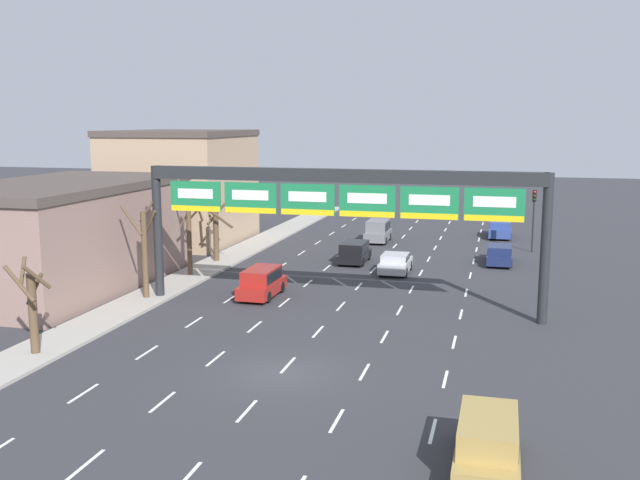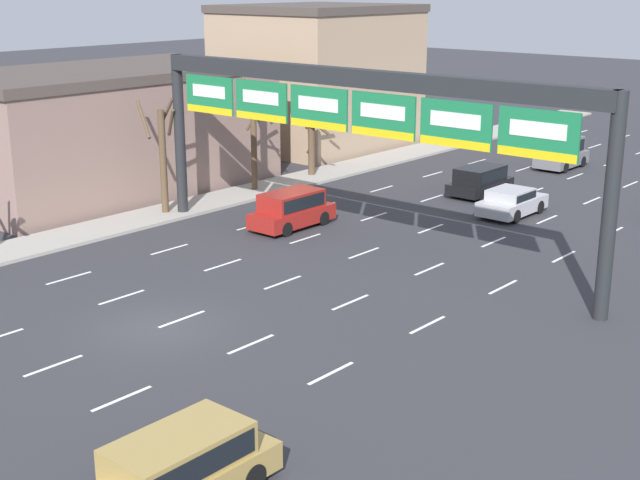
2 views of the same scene
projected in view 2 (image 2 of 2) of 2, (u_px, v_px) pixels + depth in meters
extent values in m
plane|color=#333338|center=(159.00, 328.00, 29.40)|extent=(220.00, 220.00, 0.00)
cube|color=white|center=(69.00, 278.00, 34.26)|extent=(0.12, 2.00, 0.01)
cube|color=white|center=(170.00, 249.00, 37.90)|extent=(0.12, 2.00, 0.01)
cube|color=white|center=(253.00, 226.00, 41.53)|extent=(0.12, 2.00, 0.01)
cube|color=white|center=(322.00, 206.00, 45.16)|extent=(0.12, 2.00, 0.01)
cube|color=white|center=(382.00, 189.00, 48.80)|extent=(0.12, 2.00, 0.01)
cube|color=white|center=(433.00, 174.00, 52.43)|extent=(0.12, 2.00, 0.01)
cube|color=white|center=(477.00, 162.00, 56.06)|extent=(0.12, 2.00, 0.01)
cube|color=white|center=(516.00, 151.00, 59.70)|extent=(0.12, 2.00, 0.01)
cube|color=white|center=(551.00, 141.00, 63.33)|extent=(0.12, 2.00, 0.01)
cube|color=white|center=(582.00, 132.00, 66.97)|extent=(0.12, 2.00, 0.01)
cube|color=white|center=(122.00, 297.00, 32.20)|extent=(0.12, 2.00, 0.01)
cube|color=white|center=(223.00, 265.00, 35.83)|extent=(0.12, 2.00, 0.01)
cube|color=white|center=(305.00, 239.00, 39.46)|extent=(0.12, 2.00, 0.01)
cube|color=white|center=(374.00, 217.00, 43.10)|extent=(0.12, 2.00, 0.01)
cube|color=white|center=(432.00, 198.00, 46.73)|extent=(0.12, 2.00, 0.01)
cube|color=white|center=(481.00, 182.00, 50.36)|extent=(0.12, 2.00, 0.01)
cube|color=white|center=(524.00, 169.00, 54.00)|extent=(0.12, 2.00, 0.01)
cube|color=white|center=(562.00, 157.00, 57.63)|extent=(0.12, 2.00, 0.01)
cube|color=white|center=(595.00, 146.00, 61.26)|extent=(0.12, 2.00, 0.01)
cube|color=white|center=(624.00, 137.00, 64.90)|extent=(0.12, 2.00, 0.01)
cube|color=white|center=(54.00, 366.00, 26.49)|extent=(0.12, 2.00, 0.01)
cube|color=white|center=(182.00, 319.00, 30.13)|extent=(0.12, 2.00, 0.01)
cube|color=white|center=(283.00, 282.00, 33.76)|extent=(0.12, 2.00, 0.01)
cube|color=white|center=(364.00, 253.00, 37.40)|extent=(0.12, 2.00, 0.01)
cube|color=white|center=(431.00, 229.00, 41.03)|extent=(0.12, 2.00, 0.01)
cube|color=white|center=(487.00, 208.00, 44.66)|extent=(0.12, 2.00, 0.01)
cube|color=white|center=(534.00, 191.00, 48.30)|extent=(0.12, 2.00, 0.01)
cube|color=white|center=(575.00, 176.00, 51.93)|extent=(0.12, 2.00, 0.01)
cube|color=white|center=(611.00, 163.00, 55.56)|extent=(0.12, 2.00, 0.01)
cube|color=white|center=(122.00, 398.00, 24.43)|extent=(0.12, 2.00, 0.01)
cube|color=white|center=(251.00, 344.00, 28.06)|extent=(0.12, 2.00, 0.01)
cube|color=white|center=(350.00, 302.00, 31.69)|extent=(0.12, 2.00, 0.01)
cube|color=white|center=(429.00, 269.00, 35.33)|extent=(0.12, 2.00, 0.01)
cube|color=white|center=(494.00, 242.00, 38.96)|extent=(0.12, 2.00, 0.01)
cube|color=white|center=(547.00, 219.00, 42.60)|extent=(0.12, 2.00, 0.01)
cube|color=white|center=(592.00, 201.00, 46.23)|extent=(0.12, 2.00, 0.01)
cube|color=white|center=(630.00, 184.00, 49.86)|extent=(0.12, 2.00, 0.01)
cube|color=white|center=(203.00, 437.00, 22.36)|extent=(0.12, 2.00, 0.01)
cube|color=white|center=(331.00, 373.00, 25.99)|extent=(0.12, 2.00, 0.01)
cube|color=white|center=(428.00, 325.00, 29.63)|extent=(0.12, 2.00, 0.01)
cube|color=white|center=(503.00, 287.00, 33.26)|extent=(0.12, 2.00, 0.01)
cube|color=white|center=(564.00, 257.00, 36.89)|extent=(0.12, 2.00, 0.01)
cube|color=white|center=(613.00, 232.00, 40.53)|extent=(0.12, 2.00, 0.01)
cylinder|color=#232628|center=(180.00, 136.00, 42.51)|extent=(0.51, 0.51, 7.70)
cylinder|color=#232628|center=(610.00, 209.00, 29.10)|extent=(0.51, 0.51, 7.70)
cube|color=#232628|center=(356.00, 78.00, 34.82)|extent=(21.40, 0.60, 0.70)
cube|color=#197542|center=(210.00, 95.00, 40.02)|extent=(3.00, 0.08, 1.67)
cube|color=white|center=(209.00, 91.00, 39.94)|extent=(2.10, 0.02, 0.53)
cube|color=yellow|center=(209.00, 110.00, 40.18)|extent=(2.94, 0.02, 0.30)
cube|color=#197542|center=(261.00, 101.00, 37.98)|extent=(3.00, 0.08, 1.67)
cube|color=white|center=(260.00, 97.00, 37.91)|extent=(2.10, 0.02, 0.53)
cube|color=yellow|center=(261.00, 117.00, 38.14)|extent=(2.94, 0.02, 0.30)
cube|color=#197542|center=(319.00, 108.00, 35.95)|extent=(3.00, 0.08, 1.67)
cube|color=white|center=(318.00, 104.00, 35.88)|extent=(2.10, 0.02, 0.53)
cube|color=yellow|center=(318.00, 125.00, 36.11)|extent=(2.94, 0.02, 0.30)
cube|color=#197542|center=(383.00, 115.00, 33.92)|extent=(3.00, 0.08, 1.67)
cube|color=white|center=(382.00, 112.00, 33.84)|extent=(2.10, 0.02, 0.53)
cube|color=yellow|center=(382.00, 133.00, 34.08)|extent=(2.94, 0.02, 0.30)
cube|color=#197542|center=(456.00, 124.00, 31.88)|extent=(3.00, 0.08, 1.67)
cube|color=white|center=(455.00, 120.00, 31.81)|extent=(2.10, 0.02, 0.53)
cube|color=yellow|center=(454.00, 143.00, 32.04)|extent=(2.94, 0.02, 0.30)
cube|color=#197542|center=(538.00, 134.00, 29.85)|extent=(3.00, 0.08, 1.67)
cube|color=white|center=(538.00, 130.00, 29.77)|extent=(2.10, 0.02, 0.53)
cube|color=yellow|center=(536.00, 154.00, 30.01)|extent=(2.94, 0.02, 0.30)
cube|color=gray|center=(108.00, 134.00, 47.95)|extent=(9.44, 17.01, 6.06)
cube|color=#4C423D|center=(104.00, 73.00, 47.03)|extent=(9.63, 17.35, 0.50)
cube|color=tan|center=(318.00, 80.00, 60.42)|extent=(9.86, 11.43, 8.94)
cube|color=#4C423D|center=(318.00, 8.00, 59.09)|extent=(10.06, 11.66, 0.50)
cube|color=slate|center=(561.00, 159.00, 54.01)|extent=(1.81, 3.92, 0.74)
cube|color=slate|center=(562.00, 145.00, 53.75)|extent=(1.66, 2.74, 0.95)
cube|color=black|center=(562.00, 145.00, 53.75)|extent=(1.70, 2.52, 0.68)
cylinder|color=black|center=(557.00, 158.00, 55.45)|extent=(0.22, 0.66, 0.66)
cylinder|color=black|center=(582.00, 162.00, 54.43)|extent=(0.22, 0.66, 0.66)
cylinder|color=black|center=(540.00, 164.00, 53.74)|extent=(0.22, 0.66, 0.66)
cylinder|color=black|center=(565.00, 168.00, 52.72)|extent=(0.22, 0.66, 0.66)
cube|color=#A88947|center=(182.00, 480.00, 19.45)|extent=(1.84, 4.49, 0.68)
cube|color=#A88947|center=(179.00, 451.00, 19.22)|extent=(1.69, 3.14, 0.78)
cube|color=black|center=(179.00, 451.00, 19.22)|extent=(1.73, 2.89, 0.56)
cylinder|color=black|center=(203.00, 452.00, 21.01)|extent=(0.22, 0.66, 0.66)
cylinder|color=black|center=(253.00, 477.00, 19.97)|extent=(0.22, 0.66, 0.66)
cube|color=black|center=(480.00, 186.00, 47.39)|extent=(1.84, 4.03, 0.57)
cube|color=black|center=(480.00, 174.00, 47.17)|extent=(1.69, 2.82, 0.75)
cube|color=black|center=(480.00, 174.00, 47.17)|extent=(1.73, 2.59, 0.54)
cylinder|color=black|center=(478.00, 183.00, 48.83)|extent=(0.22, 0.66, 0.66)
cylinder|color=black|center=(505.00, 187.00, 47.79)|extent=(0.22, 0.66, 0.66)
cylinder|color=black|center=(454.00, 190.00, 47.07)|extent=(0.22, 0.66, 0.66)
cylinder|color=black|center=(482.00, 195.00, 46.03)|extent=(0.22, 0.66, 0.66)
cube|color=#B7B7BC|center=(512.00, 205.00, 43.21)|extent=(1.85, 3.92, 0.66)
cube|color=#B7B7BC|center=(510.00, 194.00, 42.88)|extent=(1.71, 2.04, 0.49)
cube|color=black|center=(510.00, 194.00, 42.88)|extent=(1.74, 1.87, 0.35)
cylinder|color=black|center=(509.00, 202.00, 44.65)|extent=(0.22, 0.66, 0.66)
cylinder|color=black|center=(539.00, 207.00, 43.60)|extent=(0.22, 0.66, 0.66)
cylinder|color=black|center=(484.00, 211.00, 42.94)|extent=(0.22, 0.66, 0.66)
cylinder|color=black|center=(515.00, 216.00, 41.89)|extent=(0.22, 0.66, 0.66)
cube|color=maroon|center=(292.00, 216.00, 41.07)|extent=(1.76, 4.24, 0.70)
cube|color=maroon|center=(291.00, 200.00, 40.83)|extent=(1.62, 2.97, 0.81)
cube|color=black|center=(291.00, 200.00, 40.83)|extent=(1.66, 2.73, 0.59)
cylinder|color=black|center=(298.00, 213.00, 42.56)|extent=(0.22, 0.66, 0.66)
cylinder|color=black|center=(323.00, 218.00, 41.56)|extent=(0.22, 0.66, 0.66)
cylinder|color=black|center=(261.00, 223.00, 40.71)|extent=(0.22, 0.66, 0.66)
cylinder|color=black|center=(286.00, 229.00, 39.71)|extent=(0.22, 0.66, 0.66)
cylinder|color=brown|center=(312.00, 140.00, 51.17)|extent=(0.40, 0.40, 4.06)
cylinder|color=brown|center=(327.00, 104.00, 50.28)|extent=(0.93, 1.95, 1.54)
cylinder|color=brown|center=(302.00, 109.00, 50.69)|extent=(0.89, 1.04, 1.47)
cylinder|color=brown|center=(313.00, 123.00, 50.01)|extent=(1.40, 1.52, 1.51)
cylinder|color=brown|center=(317.00, 115.00, 51.40)|extent=(1.54, 0.55, 1.80)
cylinder|color=brown|center=(163.00, 162.00, 42.72)|extent=(0.34, 0.34, 4.98)
cylinder|color=brown|center=(167.00, 110.00, 42.34)|extent=(0.94, 0.16, 1.24)
cylinder|color=brown|center=(171.00, 123.00, 42.38)|extent=(1.03, 0.59, 1.39)
cylinder|color=brown|center=(143.00, 119.00, 41.76)|extent=(1.73, 0.82, 1.63)
cylinder|color=brown|center=(254.00, 139.00, 47.38)|extent=(0.32, 0.32, 5.48)
cylinder|color=brown|center=(262.00, 115.00, 47.22)|extent=(1.04, 0.57, 0.91)
cylinder|color=brown|center=(256.00, 113.00, 47.54)|extent=(1.17, 0.71, 1.99)
cylinder|color=brown|center=(246.00, 85.00, 46.26)|extent=(1.05, 0.26, 1.53)
cylinder|color=brown|center=(264.00, 110.00, 46.54)|extent=(0.30, 1.52, 1.75)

